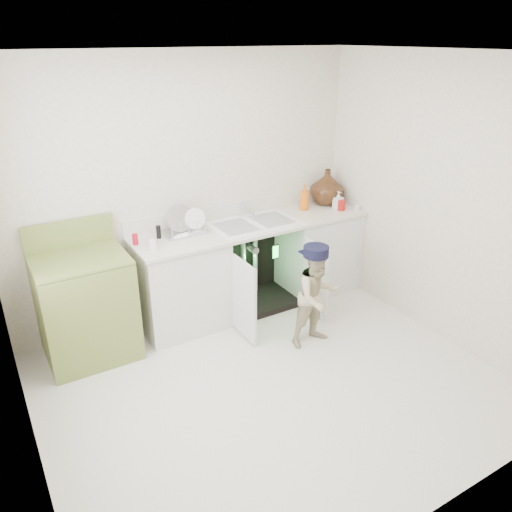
{
  "coord_description": "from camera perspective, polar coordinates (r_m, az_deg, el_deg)",
  "views": [
    {
      "loc": [
        -1.79,
        -2.76,
        2.6
      ],
      "look_at": [
        0.27,
        0.7,
        0.81
      ],
      "focal_mm": 35.0,
      "sensor_mm": 36.0,
      "label": 1
    }
  ],
  "objects": [
    {
      "name": "ground",
      "position": [
        4.19,
        1.76,
        -14.34
      ],
      "size": [
        3.5,
        3.5,
        0.0
      ],
      "primitive_type": "plane",
      "color": "beige",
      "rests_on": "ground"
    },
    {
      "name": "room_shell",
      "position": [
        3.55,
        2.01,
        1.67
      ],
      "size": [
        6.0,
        5.5,
        1.26
      ],
      "color": "beige",
      "rests_on": "ground"
    },
    {
      "name": "counter_run",
      "position": [
        5.09,
        0.2,
        -0.5
      ],
      "size": [
        2.44,
        1.02,
        1.28
      ],
      "color": "silver",
      "rests_on": "ground"
    },
    {
      "name": "avocado_stove",
      "position": [
        4.52,
        -18.87,
        -5.38
      ],
      "size": [
        0.75,
        0.65,
        1.16
      ],
      "color": "olive",
      "rests_on": "ground"
    },
    {
      "name": "repair_worker",
      "position": [
        4.47,
        7.0,
        -4.47
      ],
      "size": [
        0.46,
        0.73,
        0.95
      ],
      "rotation": [
        0.0,
        0.0,
        0.01
      ],
      "color": "tan",
      "rests_on": "ground"
    }
  ]
}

